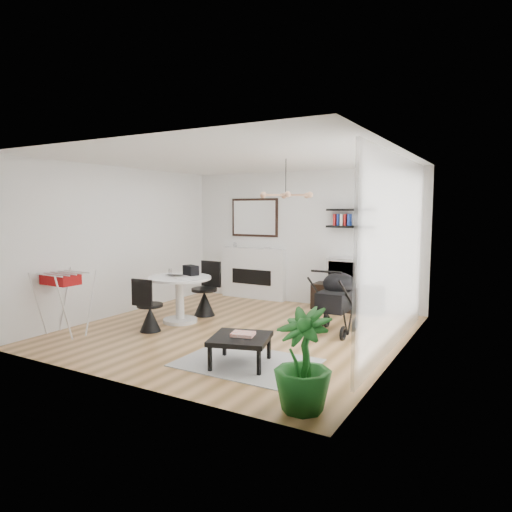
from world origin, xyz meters
The scene contains 25 objects.
floor centered at (0.00, 0.00, 0.00)m, with size 5.00×5.00×0.00m, color olive.
ceiling centered at (0.00, 0.00, 2.70)m, with size 5.00×5.00×0.00m, color white.
wall_back centered at (0.00, 2.50, 1.35)m, with size 5.00×5.00×0.00m, color white.
wall_left centered at (-2.50, 0.00, 1.35)m, with size 5.00×5.00×0.00m, color white.
wall_right centered at (2.50, 0.00, 1.35)m, with size 5.00×5.00×0.00m, color white.
sheer_curtain centered at (2.40, 0.20, 1.35)m, with size 0.04×3.60×2.60m, color white.
fireplace centered at (-1.10, 2.42, 0.69)m, with size 1.50×0.17×2.16m.
shelf_lower centered at (1.06, 2.37, 1.60)m, with size 0.90×0.25×0.04m, color black.
shelf_upper centered at (1.06, 2.37, 1.92)m, with size 0.90×0.25×0.04m, color black.
pendant_lamp centered at (0.70, 0.30, 2.15)m, with size 0.90×0.90×0.10m, color tan, non-canonical shape.
tv_console centered at (1.06, 2.26, 0.25)m, with size 1.32×0.46×0.49m, color black.
crt_tv centered at (1.03, 2.26, 0.76)m, with size 0.60×0.53×0.53m.
dining_table centered at (-1.14, -0.02, 0.52)m, with size 1.08×1.08×0.79m.
laptop centered at (-1.24, -0.05, 0.80)m, with size 0.31×0.20×0.02m, color black.
black_bag centered at (-1.10, 0.24, 0.87)m, with size 0.28×0.17×0.17m, color black.
newspaper centered at (-0.93, -0.12, 0.79)m, with size 0.32×0.26×0.01m, color silver.
drinking_glass centered at (-1.47, 0.13, 0.84)m, with size 0.06×0.06×0.10m, color white.
chair_far centered at (-1.07, 0.61, 0.31)m, with size 0.47×0.47×0.98m.
chair_near centered at (-1.19, -0.72, 0.27)m, with size 0.41×0.42×0.86m.
drying_rack centered at (-2.18, -1.51, 0.52)m, with size 0.67×0.63×0.98m.
stroller centered at (1.40, 0.70, 0.45)m, with size 0.54×0.88×1.05m.
rug centered at (0.92, -1.24, 0.01)m, with size 1.67×1.21×0.01m, color #959595.
coffee_table centered at (0.89, -1.35, 0.33)m, with size 0.87×0.87×0.36m.
magazines centered at (0.91, -1.31, 0.39)m, with size 0.28×0.22×0.04m, color #DB5136.
potted_plant centered at (2.08, -2.13, 0.50)m, with size 0.56×0.56×1.00m, color #1C621F.
Camera 1 is at (3.78, -6.04, 1.95)m, focal length 32.00 mm.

